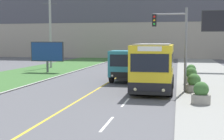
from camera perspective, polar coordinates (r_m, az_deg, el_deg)
The scene contains 10 objects.
apartment_block_background at distance 63.96m, azimuth 7.09°, elevation 11.14°, with size 80.00×8.04×19.70m.
city_bus at distance 21.12m, azimuth 7.57°, elevation 0.46°, with size 2.68×6.01×3.23m.
dump_truck at distance 26.29m, azimuth 2.89°, elevation 0.77°, with size 2.59×7.09×2.61m.
utility_pole_far at distance 39.90m, azimuth -11.21°, elevation 6.94°, with size 1.80×0.28×9.03m.
traffic_light_mast at distance 20.94m, azimuth 11.53°, elevation 5.62°, with size 2.28×0.32×5.57m.
billboard_small at distance 34.12m, azimuth -11.77°, elevation 3.21°, with size 3.67×0.24×3.31m.
planter_round_near at distance 17.27m, azimuth 15.96°, elevation -4.26°, with size 1.01×1.01×1.19m.
planter_round_second at distance 21.02m, azimuth 14.75°, elevation -2.50°, with size 1.07×1.07×1.22m.
planter_round_third at distance 24.79m, azimuth 14.27°, elevation -1.21°, with size 1.09×1.09×1.30m.
planter_round_far at distance 28.58m, azimuth 14.26°, elevation -0.40°, with size 1.05×1.05×1.24m.
Camera 1 is at (5.58, -4.51, 3.45)m, focal length 50.00 mm.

